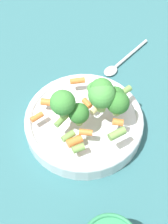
{
  "coord_description": "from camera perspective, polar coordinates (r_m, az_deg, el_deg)",
  "views": [
    {
      "loc": [
        -0.02,
        -0.34,
        0.51
      ],
      "look_at": [
        0.0,
        0.0,
        0.05
      ],
      "focal_mm": 50.0,
      "sensor_mm": 36.0,
      "label": 1
    }
  ],
  "objects": [
    {
      "name": "bowl",
      "position": [
        0.6,
        0.0,
        -1.74
      ],
      "size": [
        0.23,
        0.23,
        0.04
      ],
      "color": "silver",
      "rests_on": "ground_plane"
    },
    {
      "name": "ground_plane",
      "position": [
        0.62,
        0.0,
        -2.79
      ],
      "size": [
        3.0,
        3.0,
        0.0
      ],
      "primitive_type": "plane",
      "color": "#2D6066"
    },
    {
      "name": "pasta_salad",
      "position": [
        0.54,
        1.89,
        2.04
      ],
      "size": [
        0.19,
        0.17,
        0.09
      ],
      "color": "#8CB766",
      "rests_on": "bowl"
    },
    {
      "name": "spoon",
      "position": [
        0.73,
        6.41,
        8.73
      ],
      "size": [
        0.12,
        0.12,
        0.01
      ],
      "rotation": [
        0.0,
        0.0,
        10.2
      ],
      "color": "silver",
      "rests_on": "ground_plane"
    }
  ]
}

